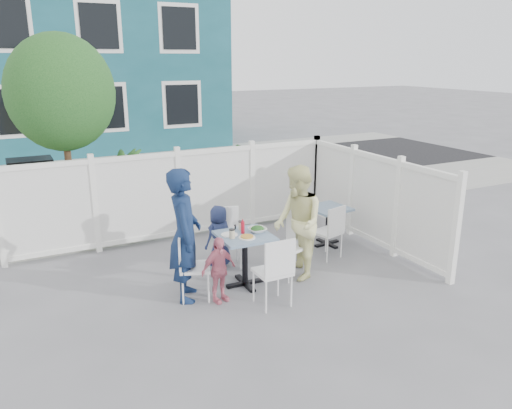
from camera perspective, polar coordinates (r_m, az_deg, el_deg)
name	(u,v)px	position (r m, az deg, el deg)	size (l,w,h in m)	color
ground	(229,292)	(7.14, -3.14, -9.95)	(80.00, 80.00, 0.00)	slate
near_sidewalk	(155,217)	(10.49, -11.52, -1.46)	(24.00, 2.60, 0.01)	gray
street	(117,180)	(13.97, -15.62, 2.74)	(24.00, 5.00, 0.01)	black
far_sidewalk	(97,160)	(16.96, -17.75, 4.92)	(24.00, 1.60, 0.01)	gray
building	(58,62)	(19.97, -21.67, 14.87)	(11.00, 6.00, 6.00)	#164D58
fence_back	(179,197)	(9.00, -8.79, 0.89)	(5.86, 0.08, 1.60)	white
fence_right	(373,201)	(8.84, 13.24, 0.35)	(0.08, 3.66, 1.60)	white
tree	(61,93)	(9.24, -21.39, 11.77)	(1.80, 1.62, 3.59)	#382316
utility_cabinet	(34,197)	(10.19, -24.02, 0.78)	(0.72, 0.51, 1.33)	gold
potted_shrub_a	(125,193)	(9.46, -14.73, 1.31)	(0.88, 0.88, 1.57)	#164018
potted_shrub_b	(247,184)	(10.15, -1.00, 2.40)	(1.27, 1.10, 1.41)	#164018
main_table	(245,246)	(7.10, -1.29, -4.78)	(0.75, 0.75, 0.77)	slate
spare_table	(328,216)	(8.74, 8.23, -1.29)	(0.72, 0.72, 0.69)	slate
chair_left	(189,262)	(6.79, -7.68, -6.49)	(0.52, 0.53, 0.93)	white
chair_right	(292,241)	(7.47, 4.12, -4.15)	(0.51, 0.52, 0.94)	white
chair_back	(227,232)	(7.85, -3.37, -3.19)	(0.51, 0.50, 0.92)	white
chair_near	(276,268)	(6.50, 2.26, -7.21)	(0.44, 0.43, 0.97)	white
chair_spare	(331,228)	(8.14, 8.57, -2.72)	(0.49, 0.48, 0.90)	white
man	(185,235)	(6.69, -8.15, -3.47)	(0.66, 0.43, 1.82)	#112246
woman	(298,223)	(7.33, 4.80, -2.10)	(0.82, 0.64, 1.69)	#D6D453
boy	(219,236)	(7.83, -4.24, -3.60)	(0.48, 0.31, 0.98)	#1E284F
toddler	(219,270)	(6.71, -4.30, -7.45)	(0.53, 0.22, 0.91)	#DB748B
plate_main	(247,237)	(6.91, -1.04, -3.79)	(0.24, 0.24, 0.01)	white
plate_side	(229,235)	(7.02, -3.07, -3.48)	(0.23, 0.23, 0.02)	white
salad_bowl	(257,230)	(7.14, 0.17, -2.92)	(0.26, 0.26, 0.06)	white
coffee_cup_a	(232,234)	(6.89, -2.76, -3.40)	(0.08, 0.08, 0.12)	beige
coffee_cup_b	(241,226)	(7.22, -1.71, -2.45)	(0.08, 0.08, 0.12)	beige
ketchup_bottle	(243,228)	(7.07, -1.53, -2.66)	(0.05, 0.05, 0.17)	#AA0F21
salt_shaker	(234,228)	(7.21, -2.59, -2.73)	(0.03, 0.03, 0.07)	white
pepper_shaker	(235,227)	(7.26, -2.42, -2.58)	(0.03, 0.03, 0.07)	black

